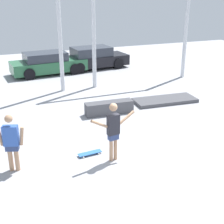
% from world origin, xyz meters
% --- Properties ---
extents(ground_plane, '(36.00, 36.00, 0.00)m').
position_xyz_m(ground_plane, '(0.00, 0.00, 0.00)').
color(ground_plane, '#9E9EA3').
extents(skateboarder, '(1.44, 0.31, 1.79)m').
position_xyz_m(skateboarder, '(-1.09, -0.04, 1.03)').
color(skateboarder, tan).
rests_on(skateboarder, ground_plane).
extents(skateboard, '(0.76, 0.29, 0.08)m').
position_xyz_m(skateboard, '(-1.65, 0.50, 0.06)').
color(skateboard, '#2D66B2').
rests_on(skateboard, ground_plane).
extents(grind_box, '(1.99, 0.59, 0.51)m').
position_xyz_m(grind_box, '(0.16, 3.46, 0.26)').
color(grind_box, '#47474C').
rests_on(grind_box, ground_plane).
extents(manual_pad, '(2.90, 1.33, 0.15)m').
position_xyz_m(manual_pad, '(3.02, 3.85, 0.08)').
color(manual_pad, '#47474C').
rests_on(manual_pad, ground_plane).
extents(canopy_support_right, '(5.57, 0.20, 6.55)m').
position_xyz_m(canopy_support_right, '(3.53, 7.25, 3.94)').
color(canopy_support_right, silver).
rests_on(canopy_support_right, ground_plane).
extents(parked_car_green, '(4.47, 2.13, 1.30)m').
position_xyz_m(parked_car_green, '(-0.86, 10.87, 0.63)').
color(parked_car_green, '#28603D').
rests_on(parked_car_green, ground_plane).
extents(parked_car_black, '(4.44, 2.17, 1.37)m').
position_xyz_m(parked_car_black, '(2.11, 11.19, 0.66)').
color(parked_car_black, black).
rests_on(parked_car_black, ground_plane).
extents(bystander, '(0.73, 0.33, 1.67)m').
position_xyz_m(bystander, '(-3.87, 0.47, 0.92)').
color(bystander, tan).
rests_on(bystander, ground_plane).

